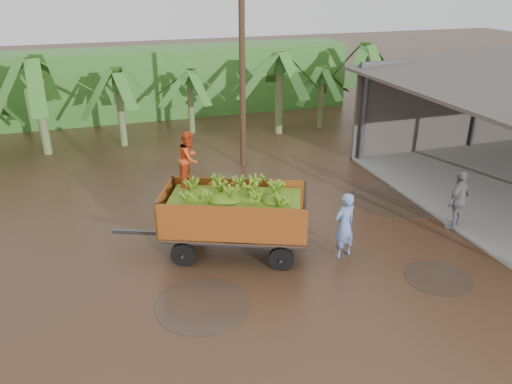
{
  "coord_description": "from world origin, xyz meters",
  "views": [
    {
      "loc": [
        -5.07,
        -11.94,
        7.33
      ],
      "look_at": [
        -1.02,
        0.55,
        1.54
      ],
      "focal_mm": 35.0,
      "sensor_mm": 36.0,
      "label": 1
    }
  ],
  "objects_px": {
    "man_blue": "(344,225)",
    "man_grey": "(458,200)",
    "banana_trailer": "(234,212)",
    "utility_pole": "(242,55)"
  },
  "relations": [
    {
      "from": "banana_trailer",
      "to": "utility_pole",
      "type": "bearing_deg",
      "value": 94.04
    },
    {
      "from": "banana_trailer",
      "to": "man_blue",
      "type": "xyz_separation_m",
      "value": [
        2.83,
        -1.18,
        -0.28
      ]
    },
    {
      "from": "man_grey",
      "to": "utility_pole",
      "type": "height_order",
      "value": "utility_pole"
    },
    {
      "from": "utility_pole",
      "to": "man_blue",
      "type": "bearing_deg",
      "value": -85.78
    },
    {
      "from": "man_grey",
      "to": "banana_trailer",
      "type": "bearing_deg",
      "value": -30.18
    },
    {
      "from": "man_blue",
      "to": "man_grey",
      "type": "relative_size",
      "value": 1.0
    },
    {
      "from": "man_blue",
      "to": "banana_trailer",
      "type": "bearing_deg",
      "value": -37.48
    },
    {
      "from": "man_blue",
      "to": "man_grey",
      "type": "bearing_deg",
      "value": 171.0
    },
    {
      "from": "banana_trailer",
      "to": "man_grey",
      "type": "relative_size",
      "value": 2.9
    },
    {
      "from": "man_blue",
      "to": "man_grey",
      "type": "distance_m",
      "value": 4.12
    }
  ]
}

